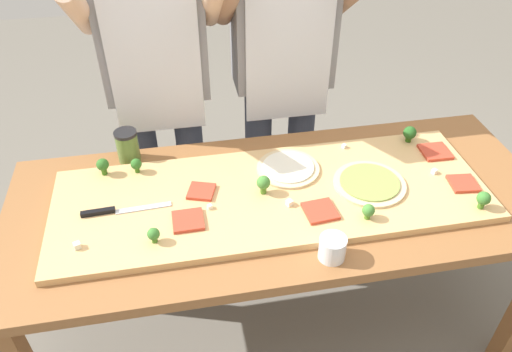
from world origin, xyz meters
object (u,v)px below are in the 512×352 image
Objects in this scene: pizza_whole_white_garlic at (288,168)px; broccoli_floret_back_mid at (136,165)px; prep_table at (280,217)px; broccoli_floret_back_right at (154,234)px; pizza_whole_pesto_green at (369,183)px; cheese_crumble_a at (434,171)px; cheese_crumble_d at (289,203)px; pizza_slice_far_right at (463,183)px; pizza_slice_far_left at (320,211)px; broccoli_floret_front_mid at (103,165)px; pizza_slice_center at (435,152)px; cheese_crumble_c at (77,245)px; flour_cup at (332,249)px; sauce_jar at (128,146)px; broccoli_floret_center_left at (263,183)px; cook_left at (157,71)px; chefs_knife at (114,211)px; broccoli_floret_front_right at (410,133)px; cheese_crumble_b at (210,207)px; cook_right at (283,61)px; pizza_slice_near_left at (201,191)px; cheese_crumble_e at (344,146)px; broccoli_floret_back_left at (483,199)px; broccoli_floret_front_left at (368,211)px; pizza_slice_near_right at (188,220)px.

pizza_whole_white_garlic is 0.55m from broccoli_floret_back_mid.
broccoli_floret_back_right reaches higher than prep_table.
pizza_whole_pesto_green is 0.25m from cheese_crumble_a.
pizza_slice_far_right is at bearing -0.70° from cheese_crumble_d.
pizza_slice_far_left is 0.68m from broccoli_floret_back_mid.
broccoli_floret_front_mid is at bearing 154.57° from pizza_slice_far_left.
pizza_slice_center is 5.24× the size of cheese_crumble_c.
pizza_slice_center is at bearing 37.48° from flour_cup.
pizza_whole_white_garlic is at bearing -19.52° from sauce_jar.
pizza_whole_white_garlic is 0.62m from pizza_slice_far_right.
broccoli_floret_center_left is 0.62m from cheese_crumble_c.
broccoli_floret_center_left is at bearing -60.02° from cook_left.
chefs_knife is 1.14m from broccoli_floret_front_right.
broccoli_floret_center_left is 0.04× the size of cook_left.
cheese_crumble_b is 0.01× the size of cook_right.
cook_left reaches higher than pizza_whole_white_garlic.
pizza_slice_far_left is 0.41m from pizza_slice_near_left.
pizza_slice_far_left and pizza_slice_center have the same top height.
cheese_crumble_b is (0.24, -0.24, -0.03)m from broccoli_floret_back_mid.
pizza_slice_far_left is (0.67, -0.12, 0.00)m from chefs_knife.
pizza_slice_center is at bearing -10.08° from sauce_jar.
cook_right is (-0.19, 0.58, 0.20)m from pizza_whole_pesto_green.
cheese_crumble_c is at bearing -138.31° from cook_right.
pizza_slice_far_right is 0.89m from cheese_crumble_b.
cheese_crumble_a reaches higher than cheese_crumble_e.
pizza_whole_white_garlic is at bearing 167.45° from cheese_crumble_a.
sauce_jar reaches higher than pizza_slice_center.
broccoli_floret_center_left is 0.56m from sauce_jar.
broccoli_floret_back_mid is 1.19m from broccoli_floret_back_left.
broccoli_floret_front_mid is 0.04× the size of cook_left.
pizza_slice_center is 1.13m from cook_left.
cheese_crumble_e is at bearing 179.48° from broccoli_floret_front_right.
broccoli_floret_front_left is (0.19, -0.30, 0.03)m from pizza_whole_white_garlic.
cheese_crumble_b is at bearing -166.43° from broccoli_floret_center_left.
pizza_slice_near_left is 0.27m from broccoli_floret_back_mid.
pizza_whole_pesto_green reaches higher than pizza_slice_near_left.
flour_cup is (0.15, -0.30, -0.03)m from broccoli_floret_center_left.
broccoli_floret_back_mid is 0.44× the size of sauce_jar.
broccoli_floret_front_mid is at bearing 114.49° from broccoli_floret_back_right.
prep_table is at bearing -19.34° from broccoli_floret_front_mid.
broccoli_floret_front_right is at bearing 105.02° from pizza_slice_far_right.
broccoli_floret_back_left is (1.20, -0.20, 0.03)m from chefs_knife.
pizza_whole_pesto_green is 17.15× the size of cheese_crumble_e.
cheese_crumble_c is at bearing -172.82° from pizza_whole_pesto_green.
cook_left is at bearing 134.17° from pizza_whole_white_garlic.
pizza_slice_near_left and pizza_slice_near_right have the same top height.
pizza_slice_far_left is at bearing -35.46° from sauce_jar.
broccoli_floret_back_right is 0.82× the size of broccoli_floret_front_right.
broccoli_floret_back_right is 0.75m from cook_left.
broccoli_floret_front_mid is (-0.28, 0.30, 0.03)m from pizza_slice_near_right.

